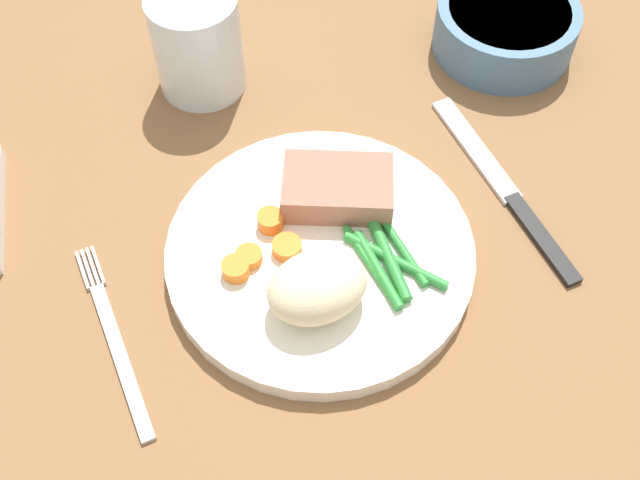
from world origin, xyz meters
The scene contains 10 objects.
dining_table centered at (0.00, 0.00, 1.00)cm, with size 120.00×90.00×2.00cm.
dinner_plate centered at (-1.85, 0.77, 2.80)cm, with size 23.28×23.28×1.60cm, color white.
meat_portion centered at (1.30, 4.43, 4.86)cm, with size 8.41×5.44×2.53cm, color #A86B56.
mashed_potatoes centered at (-3.94, -3.42, 5.73)cm, with size 7.23×5.55×4.26cm, color beige.
carrot_slices centered at (-5.95, 2.25, 4.14)cm, with size 6.29×4.90×1.28cm.
green_beans centered at (2.15, -2.40, 3.99)cm, with size 5.36×8.32×0.89cm.
fork centered at (-18.07, 0.51, 2.20)cm, with size 1.44×16.60×0.40cm.
knife centered at (14.55, 0.48, 2.20)cm, with size 1.70×20.50×0.64cm.
water_glass centered at (-3.56, 22.34, 5.92)cm, with size 7.70×7.70×9.25cm.
salad_bowl centered at (23.21, 15.24, 4.56)cm, with size 12.82×12.82×4.54cm.
Camera 1 is at (-15.13, -28.64, 52.37)cm, focal length 43.90 mm.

